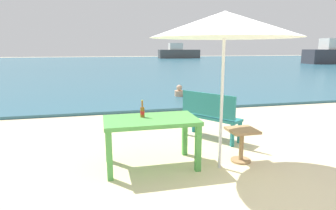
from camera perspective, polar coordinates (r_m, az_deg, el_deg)
ground_plane at (r=3.93m, az=21.18°, el=-16.76°), size 120.00×120.00×0.00m
sea_water at (r=32.92m, az=-9.98°, el=8.14°), size 120.00×50.00×0.08m
picnic_table_green at (r=4.32m, az=-3.45°, el=-4.12°), size 1.40×0.80×0.76m
beer_bottle_amber at (r=4.36m, az=-5.16°, el=-1.23°), size 0.07×0.07×0.26m
patio_umbrella at (r=4.17m, az=11.30°, el=15.50°), size 2.10×2.10×2.30m
side_table_wood at (r=4.72m, az=14.56°, el=-6.87°), size 0.44×0.44×0.54m
bench_teal_center at (r=5.66m, az=8.40°, el=-1.61°), size 0.98×1.19×0.95m
swimmer_person at (r=10.35m, az=2.28°, el=2.68°), size 0.34×0.34×0.41m
boat_sailboat at (r=49.27m, az=2.12°, el=10.43°), size 6.98×1.90×2.54m
boat_cargo_ship at (r=37.50m, az=30.64°, el=8.70°), size 7.60×2.07×2.76m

